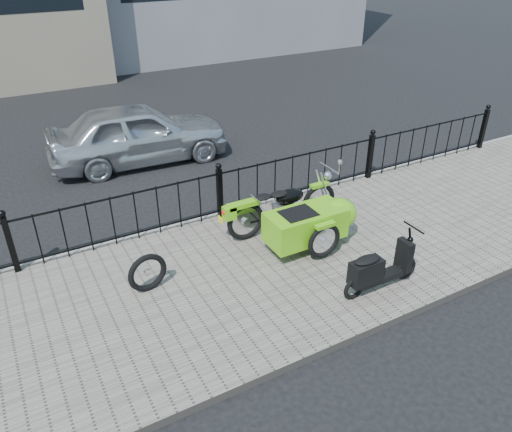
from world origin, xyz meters
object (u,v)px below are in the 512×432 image
spare_tire (148,273)px  sedan_car (138,133)px  motorcycle_sidecar (310,218)px  scooter (377,270)px

spare_tire → sedan_car: bearing=73.7°
motorcycle_sidecar → spare_tire: size_ratio=3.75×
motorcycle_sidecar → sedan_car: 5.18m
scooter → sedan_car: bearing=102.5°
motorcycle_sidecar → scooter: size_ratio=1.68×
sedan_car → motorcycle_sidecar: bearing=-161.5°
spare_tire → sedan_car: sedan_car is taller
motorcycle_sidecar → scooter: bearing=-85.4°
motorcycle_sidecar → sedan_car: sedan_car is taller
scooter → spare_tire: (-2.90, 1.62, -0.05)m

